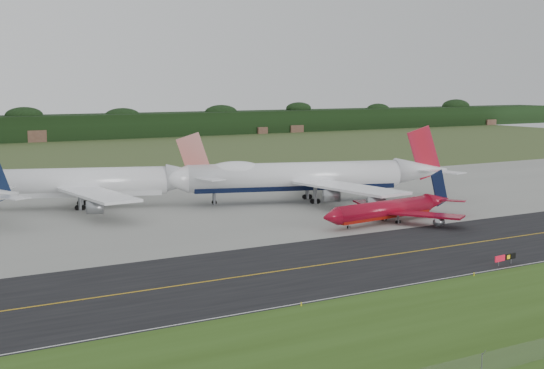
{
  "coord_description": "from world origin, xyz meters",
  "views": [
    {
      "loc": [
        -81.58,
        -97.0,
        27.36
      ],
      "look_at": [
        -11.95,
        22.0,
        8.89
      ],
      "focal_mm": 50.0,
      "sensor_mm": 36.0,
      "label": 1
    }
  ],
  "objects_px": {
    "jet_ba_747": "(305,176)",
    "jet_red_737": "(391,209)",
    "jet_star_tail": "(79,183)",
    "taxiway_sign": "(505,258)"
  },
  "relations": [
    {
      "from": "jet_ba_747",
      "to": "jet_red_737",
      "type": "xyz_separation_m",
      "value": [
        0.54,
        -30.63,
        -3.29
      ]
    },
    {
      "from": "jet_red_737",
      "to": "jet_star_tail",
      "type": "height_order",
      "value": "jet_star_tail"
    },
    {
      "from": "jet_red_737",
      "to": "jet_star_tail",
      "type": "distance_m",
      "value": 68.51
    },
    {
      "from": "jet_ba_747",
      "to": "taxiway_sign",
      "type": "relative_size",
      "value": 14.27
    },
    {
      "from": "jet_red_737",
      "to": "taxiway_sign",
      "type": "distance_m",
      "value": 37.65
    },
    {
      "from": "jet_red_737",
      "to": "jet_star_tail",
      "type": "xyz_separation_m",
      "value": [
        -48.3,
        48.51,
        2.86
      ]
    },
    {
      "from": "taxiway_sign",
      "to": "jet_red_737",
      "type": "bearing_deg",
      "value": 77.96
    },
    {
      "from": "jet_ba_747",
      "to": "jet_red_737",
      "type": "height_order",
      "value": "jet_ba_747"
    },
    {
      "from": "jet_ba_747",
      "to": "jet_star_tail",
      "type": "height_order",
      "value": "jet_ba_747"
    },
    {
      "from": "jet_ba_747",
      "to": "taxiway_sign",
      "type": "height_order",
      "value": "jet_ba_747"
    }
  ]
}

